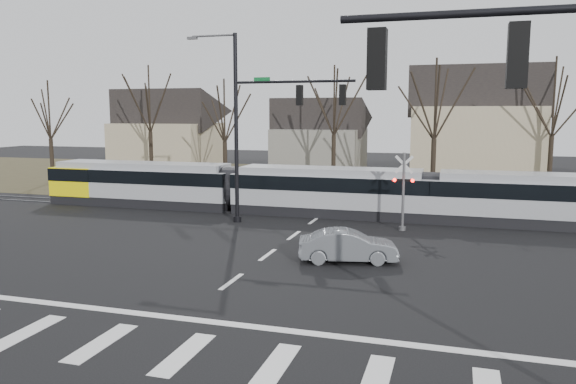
# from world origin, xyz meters

# --- Properties ---
(ground) EXTENTS (140.00, 140.00, 0.00)m
(ground) POSITION_xyz_m (0.00, 0.00, 0.00)
(ground) COLOR black
(grass_verge) EXTENTS (140.00, 28.00, 0.01)m
(grass_verge) POSITION_xyz_m (0.00, 32.00, 0.01)
(grass_verge) COLOR #38331E
(grass_verge) RESTS_ON ground
(crosswalk) EXTENTS (27.00, 2.60, 0.01)m
(crosswalk) POSITION_xyz_m (0.00, -4.00, 0.01)
(crosswalk) COLOR silver
(crosswalk) RESTS_ON ground
(stop_line) EXTENTS (28.00, 0.35, 0.01)m
(stop_line) POSITION_xyz_m (0.00, -1.80, 0.01)
(stop_line) COLOR silver
(stop_line) RESTS_ON ground
(lane_dashes) EXTENTS (0.18, 30.00, 0.01)m
(lane_dashes) POSITION_xyz_m (0.00, 16.00, 0.01)
(lane_dashes) COLOR silver
(lane_dashes) RESTS_ON ground
(rail_pair) EXTENTS (90.00, 1.52, 0.06)m
(rail_pair) POSITION_xyz_m (0.00, 15.80, 0.03)
(rail_pair) COLOR #59595E
(rail_pair) RESTS_ON ground
(tram) EXTENTS (36.95, 2.74, 2.80)m
(tram) POSITION_xyz_m (0.29, 16.00, 1.53)
(tram) COLOR gray
(tram) RESTS_ON ground
(sedan) EXTENTS (3.25, 4.62, 1.31)m
(sedan) POSITION_xyz_m (3.47, 5.90, 0.65)
(sedan) COLOR slate
(sedan) RESTS_ON ground
(signal_pole_far) EXTENTS (9.28, 0.44, 10.20)m
(signal_pole_far) POSITION_xyz_m (-2.41, 12.50, 5.70)
(signal_pole_far) COLOR black
(signal_pole_far) RESTS_ON ground
(rail_crossing_signal) EXTENTS (1.08, 0.36, 4.00)m
(rail_crossing_signal) POSITION_xyz_m (5.00, 12.79, 1.89)
(rail_crossing_signal) COLOR #59595B
(rail_crossing_signal) RESTS_ON ground
(tree_row) EXTENTS (59.20, 7.20, 10.00)m
(tree_row) POSITION_xyz_m (2.00, 26.00, 5.00)
(tree_row) COLOR black
(tree_row) RESTS_ON ground
(house_a) EXTENTS (9.72, 8.64, 8.60)m
(house_a) POSITION_xyz_m (-20.00, 34.00, 4.46)
(house_a) COLOR tan
(house_a) RESTS_ON ground
(house_b) EXTENTS (8.64, 7.56, 7.65)m
(house_b) POSITION_xyz_m (-5.00, 36.00, 3.97)
(house_b) COLOR slate
(house_b) RESTS_ON ground
(house_c) EXTENTS (10.80, 8.64, 10.10)m
(house_c) POSITION_xyz_m (9.00, 33.00, 5.23)
(house_c) COLOR tan
(house_c) RESTS_ON ground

